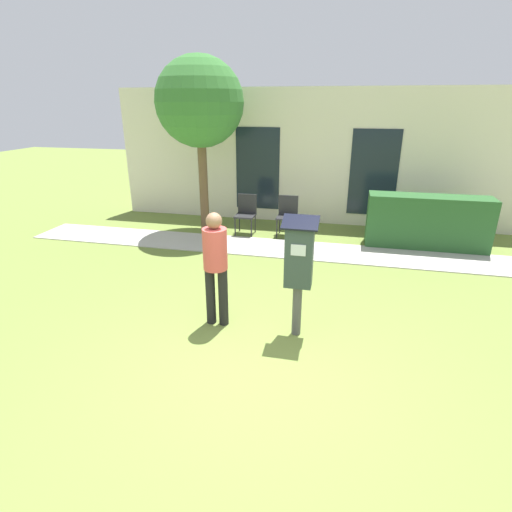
{
  "coord_description": "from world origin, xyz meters",
  "views": [
    {
      "loc": [
        0.81,
        -3.72,
        2.88
      ],
      "look_at": [
        -0.24,
        0.87,
        1.05
      ],
      "focal_mm": 28.0,
      "sensor_mm": 36.0,
      "label": 1
    }
  ],
  "objects_px": {
    "outdoor_chair_left": "(246,211)",
    "outdoor_chair_middle": "(287,212)",
    "parking_meter": "(299,262)",
    "person_standing": "(215,261)"
  },
  "relations": [
    {
      "from": "person_standing",
      "to": "outdoor_chair_middle",
      "type": "distance_m",
      "value": 4.14
    },
    {
      "from": "outdoor_chair_left",
      "to": "outdoor_chair_middle",
      "type": "xyz_separation_m",
      "value": [
        0.95,
        0.08,
        0.0
      ]
    },
    {
      "from": "outdoor_chair_left",
      "to": "outdoor_chair_middle",
      "type": "height_order",
      "value": "same"
    },
    {
      "from": "person_standing",
      "to": "outdoor_chair_middle",
      "type": "xyz_separation_m",
      "value": [
        0.34,
        4.11,
        -0.4
      ]
    },
    {
      "from": "person_standing",
      "to": "outdoor_chair_middle",
      "type": "height_order",
      "value": "person_standing"
    },
    {
      "from": "parking_meter",
      "to": "person_standing",
      "type": "xyz_separation_m",
      "value": [
        -1.1,
        0.02,
        -0.09
      ]
    },
    {
      "from": "outdoor_chair_left",
      "to": "parking_meter",
      "type": "bearing_deg",
      "value": -52.15
    },
    {
      "from": "person_standing",
      "to": "outdoor_chair_left",
      "type": "distance_m",
      "value": 4.1
    },
    {
      "from": "outdoor_chair_left",
      "to": "person_standing",
      "type": "bearing_deg",
      "value": -66.35
    },
    {
      "from": "parking_meter",
      "to": "outdoor_chair_middle",
      "type": "bearing_deg",
      "value": 100.38
    }
  ]
}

